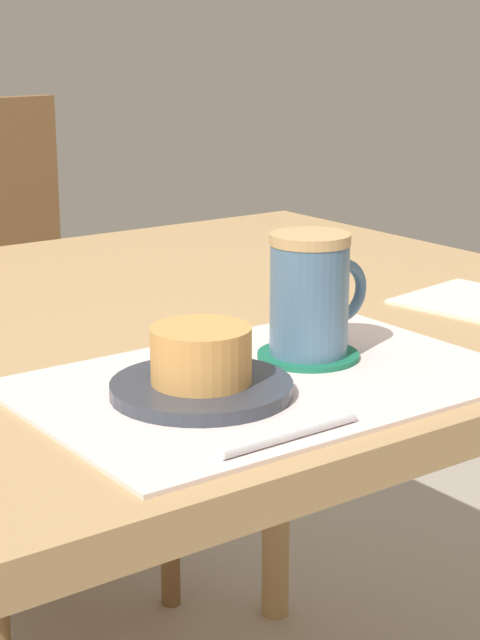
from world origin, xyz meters
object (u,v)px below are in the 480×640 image
object	(u,v)px
dining_table	(171,378)
coffee_mug	(311,294)
wooden_chair	(3,338)
pastry	(201,355)
pastry_plate	(201,388)

from	to	relation	value
dining_table	coffee_mug	bearing A→B (deg)	-89.43
wooden_chair	coffee_mug	bearing A→B (deg)	77.81
dining_table	pastry	distance (m)	0.33
pastry_plate	pastry	bearing A→B (deg)	0.00
dining_table	wooden_chair	world-z (taller)	wooden_chair
pastry_plate	coffee_mug	size ratio (longest dim) A/B	1.37
pastry_plate	coffee_mug	world-z (taller)	coffee_mug
pastry	wooden_chair	bearing A→B (deg)	75.76
wooden_chair	pastry_plate	xyz separation A→B (m)	(-0.26, -1.04, 0.25)
pastry	coffee_mug	xyz separation A→B (m)	(0.14, 0.03, 0.03)
dining_table	pastry	xyz separation A→B (m)	(-0.14, -0.27, 0.12)
pastry_plate	pastry	xyz separation A→B (m)	(0.00, 0.00, 0.03)
coffee_mug	dining_table	bearing A→B (deg)	90.57
pastry_plate	coffee_mug	distance (m)	0.16
pastry	coffee_mug	distance (m)	0.15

